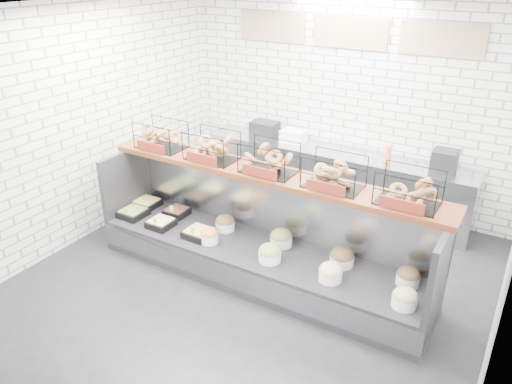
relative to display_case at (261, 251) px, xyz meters
The scene contains 5 objects.
ground 0.48m from the display_case, 91.01° to the right, with size 5.50×5.50×0.00m, color black.
room_shell 1.75m from the display_case, 91.35° to the left, with size 5.02×5.51×3.01m.
display_case is the anchor object (origin of this frame).
bagel_shelf 1.07m from the display_case, 93.52° to the left, with size 4.10×0.50×0.40m.
prep_counter 2.09m from the display_case, 90.20° to the left, with size 4.00×0.60×1.20m.
Camera 1 is at (2.48, -3.93, 3.42)m, focal length 35.00 mm.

